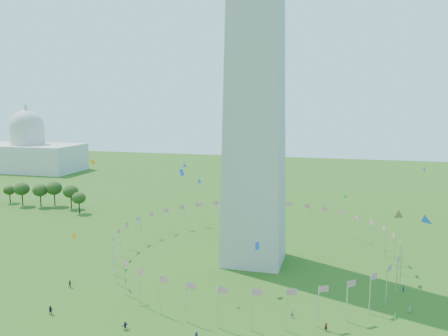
{
  "coord_description": "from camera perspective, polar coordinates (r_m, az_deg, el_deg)",
  "views": [
    {
      "loc": [
        22.46,
        -70.98,
        45.97
      ],
      "look_at": [
        -5.14,
        35.0,
        29.52
      ],
      "focal_mm": 35.0,
      "sensor_mm": 36.0,
      "label": 1
    }
  ],
  "objects": [
    {
      "name": "flag_ring",
      "position": [
        129.85,
        3.92,
        -10.1
      ],
      "size": [
        80.24,
        80.24,
        9.0
      ],
      "color": "silver",
      "rests_on": "ground"
    },
    {
      "name": "kites_aloft",
      "position": [
        96.89,
        8.78,
        -6.88
      ],
      "size": [
        126.03,
        66.2,
        28.22
      ],
      "color": "blue",
      "rests_on": "ground"
    },
    {
      "name": "tree_line_west",
      "position": [
        210.54,
        -23.32,
        -3.36
      ],
      "size": [
        54.67,
        15.17,
        11.03
      ],
      "color": "#314E1A",
      "rests_on": "ground"
    },
    {
      "name": "capitol_building",
      "position": [
        323.28,
        -24.29,
        3.72
      ],
      "size": [
        70.0,
        35.0,
        46.0
      ],
      "primitive_type": null,
      "color": "beige",
      "rests_on": "ground"
    }
  ]
}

